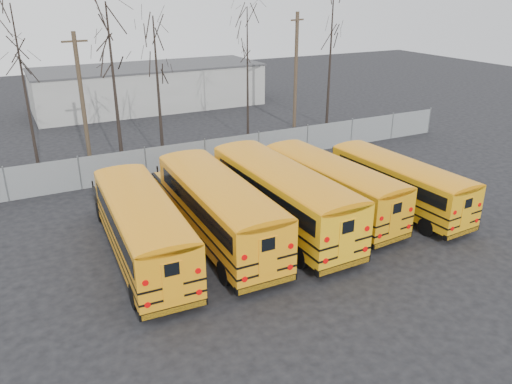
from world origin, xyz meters
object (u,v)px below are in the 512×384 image
bus_c (280,191)px  bus_d (329,182)px  bus_b (216,204)px  utility_pole_right (296,70)px  bus_e (396,180)px  bus_a (141,222)px  utility_pole_left (82,101)px

bus_c → bus_d: size_ratio=1.10×
bus_b → utility_pole_right: 22.03m
bus_e → utility_pole_right: 18.20m
utility_pole_right → bus_a: bearing=-161.2°
bus_c → bus_d: bus_c is taller
bus_a → bus_d: bearing=4.7°
bus_d → utility_pole_left: bearing=122.9°
bus_d → utility_pole_left: size_ratio=1.24×
bus_e → utility_pole_left: 19.96m
bus_c → bus_e: size_ratio=1.17×
utility_pole_left → utility_pole_right: bearing=5.9°
bus_a → bus_b: (3.62, 0.16, 0.09)m
bus_c → utility_pole_left: size_ratio=1.36×
bus_b → utility_pole_right: bearing=49.7°
bus_c → bus_d: bearing=5.0°
bus_b → bus_d: bearing=2.8°
bus_e → bus_d: bearing=158.6°
bus_a → bus_b: 3.62m
bus_b → bus_c: bus_c is taller
bus_e → utility_pole_right: bearing=72.9°
utility_pole_left → bus_e: bearing=-50.4°
bus_e → utility_pole_left: (-13.63, 14.30, 2.86)m
bus_b → utility_pole_left: utility_pole_left is taller
bus_b → bus_e: 10.15m
bus_a → utility_pole_left: size_ratio=1.27×
bus_a → bus_c: size_ratio=0.93×
bus_d → bus_a: bearing=177.8°
bus_d → utility_pole_right: (7.77, 16.27, 3.11)m
bus_d → bus_e: bearing=-22.2°
bus_b → utility_pole_right: (14.28, 16.51, 2.97)m
bus_d → bus_e: bus_d is taller
bus_d → utility_pole_right: size_ratio=1.15×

